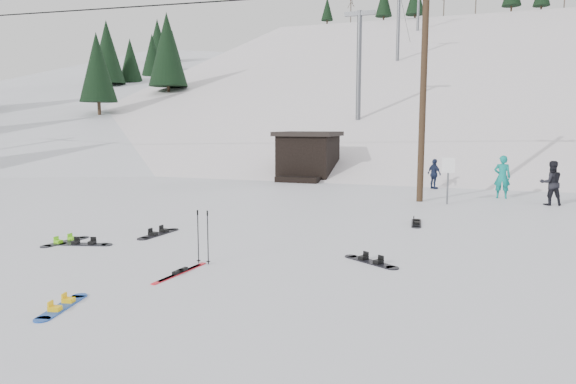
% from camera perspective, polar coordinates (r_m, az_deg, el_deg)
% --- Properties ---
extents(ground, '(200.00, 200.00, 0.00)m').
position_cam_1_polar(ground, '(9.04, -7.46, -12.82)').
color(ground, silver).
rests_on(ground, ground).
extents(ski_slope, '(60.00, 85.24, 65.97)m').
position_cam_1_polar(ski_slope, '(64.46, 15.66, -6.40)').
color(ski_slope, white).
rests_on(ski_slope, ground).
extents(ridge_left, '(47.54, 95.03, 58.38)m').
position_cam_1_polar(ridge_left, '(69.83, -15.81, -4.51)').
color(ridge_left, silver).
rests_on(ridge_left, ground).
extents(treeline_left, '(20.00, 64.00, 10.00)m').
position_cam_1_polar(treeline_left, '(60.88, -19.00, 4.10)').
color(treeline_left, black).
rests_on(treeline_left, ground).
extents(treeline_crest, '(50.00, 6.00, 10.00)m').
position_cam_1_polar(treeline_crest, '(93.67, 17.26, 5.21)').
color(treeline_crest, black).
rests_on(treeline_crest, ski_slope).
extents(utility_pole, '(2.00, 0.26, 9.00)m').
position_cam_1_polar(utility_pole, '(21.68, 14.81, 11.33)').
color(utility_pole, '#3A2819').
rests_on(utility_pole, ground).
extents(trail_sign, '(0.50, 0.09, 1.85)m').
position_cam_1_polar(trail_sign, '(21.21, 17.37, 2.11)').
color(trail_sign, '#595B60').
rests_on(trail_sign, ground).
extents(lift_hut, '(3.40, 4.10, 2.75)m').
position_cam_1_polar(lift_hut, '(29.89, 2.24, 4.07)').
color(lift_hut, black).
rests_on(lift_hut, ground).
extents(lift_tower_near, '(2.20, 0.36, 8.00)m').
position_cam_1_polar(lift_tower_near, '(38.65, 7.90, 14.42)').
color(lift_tower_near, '#595B60').
rests_on(lift_tower_near, ski_slope).
extents(lift_tower_mid, '(2.20, 0.36, 8.00)m').
position_cam_1_polar(lift_tower_mid, '(59.15, 12.17, 18.24)').
color(lift_tower_mid, '#595B60').
rests_on(lift_tower_mid, ski_slope).
extents(hero_snowboard, '(0.52, 1.40, 0.10)m').
position_cam_1_polar(hero_snowboard, '(9.85, -23.82, -11.53)').
color(hero_snowboard, blue).
rests_on(hero_snowboard, ground).
extents(hero_skis, '(0.29, 1.75, 0.09)m').
position_cam_1_polar(hero_skis, '(11.22, -11.90, -8.73)').
color(hero_skis, red).
rests_on(hero_skis, ground).
extents(ski_poles, '(0.34, 0.09, 1.23)m').
position_cam_1_polar(ski_poles, '(11.75, -9.43, -4.90)').
color(ski_poles, black).
rests_on(ski_poles, ground).
extents(board_scatter_a, '(1.48, 0.61, 0.11)m').
position_cam_1_polar(board_scatter_a, '(14.55, -21.73, -5.37)').
color(board_scatter_a, black).
rests_on(board_scatter_a, ground).
extents(board_scatter_b, '(0.42, 1.69, 0.12)m').
position_cam_1_polar(board_scatter_b, '(15.24, -14.18, -4.48)').
color(board_scatter_b, black).
rests_on(board_scatter_b, ground).
extents(board_scatter_c, '(0.44, 1.48, 0.10)m').
position_cam_1_polar(board_scatter_c, '(15.06, -23.50, -5.04)').
color(board_scatter_c, black).
rests_on(board_scatter_c, ground).
extents(board_scatter_d, '(1.37, 0.96, 0.11)m').
position_cam_1_polar(board_scatter_d, '(11.98, 9.18, -7.62)').
color(board_scatter_d, black).
rests_on(board_scatter_d, ground).
extents(board_scatter_f, '(0.41, 1.57, 0.11)m').
position_cam_1_polar(board_scatter_f, '(16.85, 14.07, -3.35)').
color(board_scatter_f, black).
rests_on(board_scatter_f, ground).
extents(skier_teal, '(0.69, 0.48, 1.85)m').
position_cam_1_polar(skier_teal, '(23.77, 22.70, 1.56)').
color(skier_teal, '#0C7C73').
rests_on(skier_teal, ground).
extents(skier_dark, '(0.98, 0.85, 1.75)m').
position_cam_1_polar(skier_dark, '(22.52, 27.20, 0.89)').
color(skier_dark, black).
rests_on(skier_dark, ground).
extents(skier_navy, '(0.88, 0.86, 1.48)m').
position_cam_1_polar(skier_navy, '(26.20, 15.94, 1.95)').
color(skier_navy, '#1A2341').
rests_on(skier_navy, ground).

